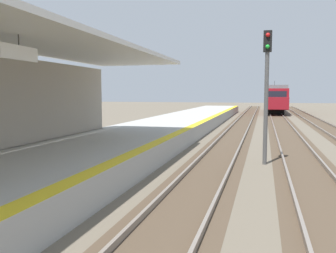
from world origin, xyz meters
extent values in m
cube|color=#A8A8A3|center=(-2.50, 16.00, 0.45)|extent=(5.00, 80.00, 0.90)
cube|color=yellow|center=(-0.25, 16.00, 0.90)|extent=(0.50, 80.00, 0.01)
cube|color=white|center=(-2.20, 8.96, 3.82)|extent=(0.08, 1.40, 0.36)
cylinder|color=#333333|center=(-2.20, 8.96, 4.14)|extent=(0.03, 0.03, 0.27)
cube|color=#4C3D2D|center=(1.90, 20.00, 0.00)|extent=(2.34, 120.00, 0.01)
cube|color=slate|center=(1.18, 20.00, 0.08)|extent=(0.08, 120.00, 0.15)
cube|color=slate|center=(2.62, 20.00, 0.08)|extent=(0.08, 120.00, 0.15)
cube|color=#4C3D2D|center=(5.30, 20.00, 0.00)|extent=(2.34, 120.00, 0.01)
cube|color=slate|center=(4.58, 20.00, 0.08)|extent=(0.08, 120.00, 0.15)
cube|color=slate|center=(6.02, 20.00, 0.08)|extent=(0.08, 120.00, 0.15)
cube|color=maroon|center=(5.30, 56.60, 2.07)|extent=(2.90, 18.00, 2.70)
cube|color=slate|center=(5.30, 56.60, 3.64)|extent=(2.67, 18.00, 0.44)
cube|color=black|center=(5.30, 47.58, 2.48)|extent=(2.32, 0.06, 1.21)
cube|color=maroon|center=(5.30, 46.80, 1.60)|extent=(2.78, 1.60, 1.49)
cube|color=black|center=(6.76, 56.60, 2.48)|extent=(0.04, 15.84, 0.86)
cylinder|color=#333333|center=(5.30, 60.20, 4.31)|extent=(0.06, 0.06, 0.90)
cube|color=black|center=(5.30, 50.75, 0.36)|extent=(2.17, 2.20, 0.72)
cube|color=black|center=(5.30, 62.45, 0.36)|extent=(2.17, 2.20, 0.72)
cylinder|color=#4C4C4C|center=(3.83, 15.62, 2.20)|extent=(0.16, 0.16, 4.40)
cube|color=black|center=(3.83, 15.62, 4.80)|extent=(0.32, 0.24, 0.80)
sphere|color=red|center=(3.83, 15.48, 5.02)|extent=(0.16, 0.16, 0.16)
sphere|color=green|center=(3.83, 15.48, 4.58)|extent=(0.16, 0.16, 0.16)
camera|label=1|loc=(3.75, 1.29, 2.81)|focal=37.77mm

